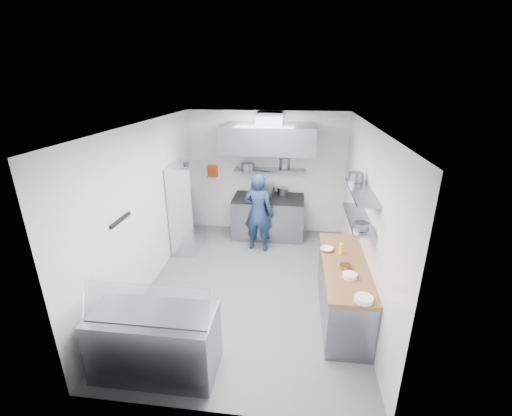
# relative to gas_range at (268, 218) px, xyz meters

# --- Properties ---
(floor) EXTENTS (5.00, 5.00, 0.00)m
(floor) POSITION_rel_gas_range_xyz_m (-0.10, -2.10, -0.45)
(floor) COLOR #4F4F51
(floor) RESTS_ON ground
(ceiling) EXTENTS (5.00, 5.00, 0.00)m
(ceiling) POSITION_rel_gas_range_xyz_m (-0.10, -2.10, 2.35)
(ceiling) COLOR silver
(ceiling) RESTS_ON wall_back
(wall_back) EXTENTS (3.60, 2.80, 0.02)m
(wall_back) POSITION_rel_gas_range_xyz_m (-0.10, 0.40, 0.95)
(wall_back) COLOR white
(wall_back) RESTS_ON floor
(wall_front) EXTENTS (3.60, 2.80, 0.02)m
(wall_front) POSITION_rel_gas_range_xyz_m (-0.10, -4.60, 0.95)
(wall_front) COLOR white
(wall_front) RESTS_ON floor
(wall_left) EXTENTS (2.80, 5.00, 0.02)m
(wall_left) POSITION_rel_gas_range_xyz_m (-1.90, -2.10, 0.95)
(wall_left) COLOR white
(wall_left) RESTS_ON floor
(wall_right) EXTENTS (2.80, 5.00, 0.02)m
(wall_right) POSITION_rel_gas_range_xyz_m (1.70, -2.10, 0.95)
(wall_right) COLOR white
(wall_right) RESTS_ON floor
(gas_range) EXTENTS (1.60, 0.80, 0.90)m
(gas_range) POSITION_rel_gas_range_xyz_m (0.00, 0.00, 0.00)
(gas_range) COLOR gray
(gas_range) RESTS_ON floor
(cooktop) EXTENTS (1.57, 0.78, 0.06)m
(cooktop) POSITION_rel_gas_range_xyz_m (0.00, 0.00, 0.48)
(cooktop) COLOR black
(cooktop) RESTS_ON gas_range
(stock_pot_left) EXTENTS (0.26, 0.26, 0.20)m
(stock_pot_left) POSITION_rel_gas_range_xyz_m (-0.32, 0.36, 0.61)
(stock_pot_left) COLOR slate
(stock_pot_left) RESTS_ON cooktop
(stock_pot_mid) EXTENTS (0.34, 0.34, 0.24)m
(stock_pot_mid) POSITION_rel_gas_range_xyz_m (-0.05, 0.06, 0.63)
(stock_pot_mid) COLOR slate
(stock_pot_mid) RESTS_ON cooktop
(stock_pot_right) EXTENTS (0.26, 0.26, 0.16)m
(stock_pot_right) POSITION_rel_gas_range_xyz_m (0.31, 0.23, 0.59)
(stock_pot_right) COLOR slate
(stock_pot_right) RESTS_ON cooktop
(over_range_shelf) EXTENTS (1.60, 0.30, 0.04)m
(over_range_shelf) POSITION_rel_gas_range_xyz_m (0.00, 0.24, 1.07)
(over_range_shelf) COLOR gray
(over_range_shelf) RESTS_ON wall_back
(shelf_pot_a) EXTENTS (0.29, 0.29, 0.18)m
(shelf_pot_a) POSITION_rel_gas_range_xyz_m (-0.47, -0.01, 1.18)
(shelf_pot_a) COLOR slate
(shelf_pot_a) RESTS_ON over_range_shelf
(shelf_pot_b) EXTENTS (0.26, 0.26, 0.22)m
(shelf_pot_b) POSITION_rel_gas_range_xyz_m (0.32, 0.45, 1.20)
(shelf_pot_b) COLOR slate
(shelf_pot_b) RESTS_ON over_range_shelf
(extractor_hood) EXTENTS (1.90, 1.15, 0.55)m
(extractor_hood) POSITION_rel_gas_range_xyz_m (0.00, -0.18, 1.85)
(extractor_hood) COLOR gray
(extractor_hood) RESTS_ON wall_back
(hood_duct) EXTENTS (0.55, 0.55, 0.24)m
(hood_duct) POSITION_rel_gas_range_xyz_m (0.00, 0.05, 2.23)
(hood_duct) COLOR slate
(hood_duct) RESTS_ON extractor_hood
(red_firebox) EXTENTS (0.22, 0.10, 0.26)m
(red_firebox) POSITION_rel_gas_range_xyz_m (-1.35, 0.34, 0.97)
(red_firebox) COLOR #B9300E
(red_firebox) RESTS_ON wall_back
(chef) EXTENTS (0.67, 0.50, 1.68)m
(chef) POSITION_rel_gas_range_xyz_m (-0.16, -0.69, 0.39)
(chef) COLOR #172847
(chef) RESTS_ON floor
(wire_rack) EXTENTS (0.50, 0.90, 1.85)m
(wire_rack) POSITION_rel_gas_range_xyz_m (-1.63, -0.82, 0.48)
(wire_rack) COLOR silver
(wire_rack) RESTS_ON floor
(rack_bin_a) EXTENTS (0.17, 0.21, 0.19)m
(rack_bin_a) POSITION_rel_gas_range_xyz_m (-1.63, -1.16, 0.35)
(rack_bin_a) COLOR white
(rack_bin_a) RESTS_ON wire_rack
(rack_bin_b) EXTENTS (0.15, 0.19, 0.17)m
(rack_bin_b) POSITION_rel_gas_range_xyz_m (-1.63, -0.74, 0.85)
(rack_bin_b) COLOR yellow
(rack_bin_b) RESTS_ON wire_rack
(rack_jar) EXTENTS (0.10, 0.10, 0.18)m
(rack_jar) POSITION_rel_gas_range_xyz_m (-1.58, -0.84, 1.35)
(rack_jar) COLOR black
(rack_jar) RESTS_ON wire_rack
(knife_strip) EXTENTS (0.04, 0.55, 0.05)m
(knife_strip) POSITION_rel_gas_range_xyz_m (-1.88, -3.00, 1.10)
(knife_strip) COLOR black
(knife_strip) RESTS_ON wall_left
(prep_counter_base) EXTENTS (0.62, 2.00, 0.84)m
(prep_counter_base) POSITION_rel_gas_range_xyz_m (1.38, -2.70, -0.03)
(prep_counter_base) COLOR gray
(prep_counter_base) RESTS_ON floor
(prep_counter_top) EXTENTS (0.65, 2.04, 0.06)m
(prep_counter_top) POSITION_rel_gas_range_xyz_m (1.38, -2.70, 0.42)
(prep_counter_top) COLOR brown
(prep_counter_top) RESTS_ON prep_counter_base
(plate_stack_a) EXTENTS (0.23, 0.23, 0.06)m
(plate_stack_a) POSITION_rel_gas_range_xyz_m (1.49, -3.61, 0.48)
(plate_stack_a) COLOR white
(plate_stack_a) RESTS_ON prep_counter_top
(plate_stack_b) EXTENTS (0.20, 0.20, 0.06)m
(plate_stack_b) POSITION_rel_gas_range_xyz_m (1.39, -3.09, 0.48)
(plate_stack_b) COLOR white
(plate_stack_b) RESTS_ON prep_counter_top
(copper_pan) EXTENTS (0.17, 0.17, 0.06)m
(copper_pan) POSITION_rel_gas_range_xyz_m (1.36, -2.85, 0.48)
(copper_pan) COLOR #BE6C35
(copper_pan) RESTS_ON prep_counter_top
(squeeze_bottle) EXTENTS (0.06, 0.06, 0.18)m
(squeeze_bottle) POSITION_rel_gas_range_xyz_m (1.34, -2.42, 0.54)
(squeeze_bottle) COLOR yellow
(squeeze_bottle) RESTS_ON prep_counter_top
(mixing_bowl) EXTENTS (0.26, 0.26, 0.05)m
(mixing_bowl) POSITION_rel_gas_range_xyz_m (1.13, -2.33, 0.47)
(mixing_bowl) COLOR white
(mixing_bowl) RESTS_ON prep_counter_top
(wall_shelf_lower) EXTENTS (0.30, 1.30, 0.04)m
(wall_shelf_lower) POSITION_rel_gas_range_xyz_m (1.54, -2.40, 1.05)
(wall_shelf_lower) COLOR gray
(wall_shelf_lower) RESTS_ON wall_right
(wall_shelf_upper) EXTENTS (0.30, 1.30, 0.04)m
(wall_shelf_upper) POSITION_rel_gas_range_xyz_m (1.54, -2.40, 1.47)
(wall_shelf_upper) COLOR gray
(wall_shelf_upper) RESTS_ON wall_right
(shelf_pot_c) EXTENTS (0.20, 0.20, 0.10)m
(shelf_pot_c) POSITION_rel_gas_range_xyz_m (1.52, -2.84, 1.12)
(shelf_pot_c) COLOR slate
(shelf_pot_c) RESTS_ON wall_shelf_lower
(shelf_pot_d) EXTENTS (0.23, 0.23, 0.14)m
(shelf_pot_d) POSITION_rel_gas_range_xyz_m (1.53, -1.93, 1.56)
(shelf_pot_d) COLOR slate
(shelf_pot_d) RESTS_ON wall_shelf_upper
(display_case) EXTENTS (1.50, 0.70, 0.85)m
(display_case) POSITION_rel_gas_range_xyz_m (-1.02, -4.10, -0.03)
(display_case) COLOR gray
(display_case) RESTS_ON floor
(display_glass) EXTENTS (1.47, 0.19, 0.42)m
(display_glass) POSITION_rel_gas_range_xyz_m (-1.02, -4.22, 0.62)
(display_glass) COLOR silver
(display_glass) RESTS_ON display_case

